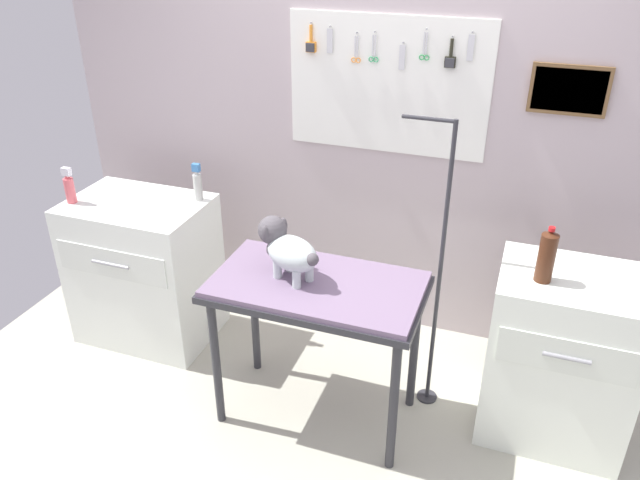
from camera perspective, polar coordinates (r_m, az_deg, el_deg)
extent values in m
cube|color=#B1AF9D|center=(3.30, -1.44, -18.95)|extent=(4.40, 4.00, 0.04)
cube|color=#B9A9AE|center=(3.69, 5.58, 8.22)|extent=(4.00, 0.06, 2.30)
cube|color=white|center=(3.53, 6.14, 13.86)|extent=(1.12, 0.02, 0.75)
cylinder|color=gray|center=(3.59, -0.78, 19.27)|extent=(0.01, 0.02, 0.01)
cylinder|color=orange|center=(3.59, -0.83, 18.38)|extent=(0.02, 0.02, 0.09)
cube|color=orange|center=(3.60, -0.83, 17.25)|extent=(0.06, 0.02, 0.06)
cube|color=#333338|center=(3.59, -0.92, 17.20)|extent=(0.05, 0.01, 0.05)
cylinder|color=gray|center=(3.55, 0.97, 18.97)|extent=(0.01, 0.02, 0.01)
cube|color=silver|center=(3.56, 0.91, 17.76)|extent=(0.03, 0.01, 0.13)
cylinder|color=gray|center=(3.51, 3.43, 18.43)|extent=(0.01, 0.02, 0.01)
cube|color=silver|center=(3.52, 3.25, 17.29)|extent=(0.01, 0.00, 0.11)
cube|color=silver|center=(3.51, 3.44, 17.27)|extent=(0.01, 0.00, 0.11)
torus|color=orange|center=(3.53, 3.10, 16.13)|extent=(0.03, 0.01, 0.03)
torus|color=orange|center=(3.53, 3.52, 16.10)|extent=(0.03, 0.01, 0.03)
cylinder|color=gray|center=(3.49, 5.06, 18.47)|extent=(0.01, 0.02, 0.01)
cube|color=silver|center=(3.49, 4.87, 17.32)|extent=(0.01, 0.00, 0.11)
cube|color=silver|center=(3.49, 5.07, 17.30)|extent=(0.01, 0.00, 0.11)
torus|color=#359B5F|center=(3.51, 4.70, 16.16)|extent=(0.03, 0.01, 0.03)
torus|color=#359B5F|center=(3.50, 5.13, 16.12)|extent=(0.03, 0.01, 0.03)
cylinder|color=gray|center=(3.46, 7.64, 17.48)|extent=(0.01, 0.02, 0.01)
cube|color=silver|center=(3.46, 7.52, 16.24)|extent=(0.03, 0.01, 0.13)
cylinder|color=gray|center=(3.42, 9.75, 18.52)|extent=(0.01, 0.02, 0.01)
cube|color=silver|center=(3.42, 9.51, 17.35)|extent=(0.01, 0.00, 0.11)
cube|color=silver|center=(3.42, 9.72, 17.33)|extent=(0.01, 0.00, 0.11)
torus|color=green|center=(3.44, 9.29, 16.17)|extent=(0.03, 0.01, 0.03)
torus|color=green|center=(3.44, 9.74, 16.12)|extent=(0.03, 0.01, 0.03)
cylinder|color=gray|center=(3.40, 12.06, 17.77)|extent=(0.01, 0.02, 0.01)
cylinder|color=black|center=(3.40, 11.94, 16.84)|extent=(0.02, 0.02, 0.09)
cube|color=black|center=(3.42, 11.82, 15.65)|extent=(0.06, 0.02, 0.06)
cube|color=#333338|center=(3.40, 11.77, 15.60)|extent=(0.05, 0.01, 0.05)
cylinder|color=gray|center=(3.39, 13.80, 18.01)|extent=(0.01, 0.02, 0.01)
cube|color=silver|center=(3.39, 13.63, 16.74)|extent=(0.03, 0.01, 0.13)
cube|color=brown|center=(3.42, 21.83, 12.62)|extent=(0.38, 0.02, 0.25)
cube|color=#AF7F51|center=(3.42, 21.83, 12.60)|extent=(0.34, 0.01, 0.22)
cylinder|color=#2D2D33|center=(3.23, -9.48, -11.01)|extent=(0.04, 0.04, 0.76)
cylinder|color=#2D2D33|center=(2.98, 6.73, -14.86)|extent=(0.04, 0.04, 0.76)
cylinder|color=#2D2D33|center=(3.55, -6.01, -6.73)|extent=(0.04, 0.04, 0.76)
cylinder|color=#2D2D33|center=(3.32, 8.63, -9.75)|extent=(0.04, 0.04, 0.76)
cube|color=#2D2D33|center=(3.00, -0.31, -4.57)|extent=(1.03, 0.57, 0.03)
cube|color=slate|center=(2.99, -0.31, -4.06)|extent=(1.00, 0.56, 0.03)
cylinder|color=#2D2D33|center=(3.61, 9.75, -13.93)|extent=(0.11, 0.11, 0.01)
cylinder|color=#2D2D33|center=(3.14, 10.90, -3.19)|extent=(0.02, 0.02, 1.59)
cylinder|color=#2D2D33|center=(2.84, 9.92, 10.87)|extent=(0.24, 0.02, 0.02)
cylinder|color=silver|center=(3.00, -3.92, -2.63)|extent=(0.04, 0.04, 0.09)
cylinder|color=silver|center=(3.05, -2.75, -2.05)|extent=(0.04, 0.04, 0.09)
cylinder|color=silver|center=(2.91, -2.16, -3.56)|extent=(0.04, 0.04, 0.09)
cylinder|color=silver|center=(2.96, -0.99, -2.94)|extent=(0.04, 0.04, 0.09)
ellipsoid|color=silver|center=(2.94, -2.56, -1.23)|extent=(0.33, 0.28, 0.16)
ellipsoid|color=#534E53|center=(3.00, -3.86, -0.72)|extent=(0.14, 0.15, 0.09)
sphere|color=#534E53|center=(2.99, -4.37, 0.91)|extent=(0.14, 0.14, 0.14)
ellipsoid|color=silver|center=(3.03, -5.12, 1.03)|extent=(0.08, 0.07, 0.05)
sphere|color=black|center=(3.05, -5.47, 1.20)|extent=(0.02, 0.02, 0.02)
ellipsoid|color=#534E53|center=(2.94, -5.06, 0.62)|extent=(0.05, 0.05, 0.08)
ellipsoid|color=#534E53|center=(3.01, -3.35, 1.38)|extent=(0.05, 0.05, 0.08)
sphere|color=#534E53|center=(2.84, -0.70, -1.80)|extent=(0.06, 0.06, 0.06)
cube|color=white|center=(3.95, -15.72, -2.62)|extent=(0.80, 0.56, 0.90)
cube|color=silver|center=(3.66, -18.57, -2.08)|extent=(0.70, 0.01, 0.18)
cylinder|color=#99999E|center=(3.65, -18.64, -2.14)|extent=(0.24, 0.02, 0.02)
cube|color=white|center=(3.32, 21.08, -9.95)|extent=(0.68, 0.52, 0.91)
cube|color=silver|center=(2.99, 21.65, -9.92)|extent=(0.60, 0.01, 0.18)
cylinder|color=#99999E|center=(2.99, 21.65, -10.01)|extent=(0.20, 0.02, 0.02)
cylinder|color=#B6B7B1|center=(3.66, -11.11, 4.76)|extent=(0.05, 0.05, 0.16)
cylinder|color=#B6B7B1|center=(3.63, -11.23, 6.04)|extent=(0.02, 0.02, 0.02)
cube|color=#3B77BA|center=(3.62, -11.28, 6.52)|extent=(0.04, 0.03, 0.04)
cylinder|color=#DE5B63|center=(3.84, -21.90, 4.23)|extent=(0.06, 0.06, 0.15)
cylinder|color=#DE5B63|center=(3.81, -22.12, 5.37)|extent=(0.03, 0.03, 0.02)
cube|color=silver|center=(3.80, -22.21, 5.82)|extent=(0.05, 0.03, 0.04)
cylinder|color=#462313|center=(2.95, 20.00, -1.56)|extent=(0.08, 0.08, 0.23)
cone|color=#462313|center=(2.89, 20.40, 0.58)|extent=(0.08, 0.08, 0.02)
cylinder|color=red|center=(2.88, 20.46, 0.95)|extent=(0.03, 0.03, 0.02)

